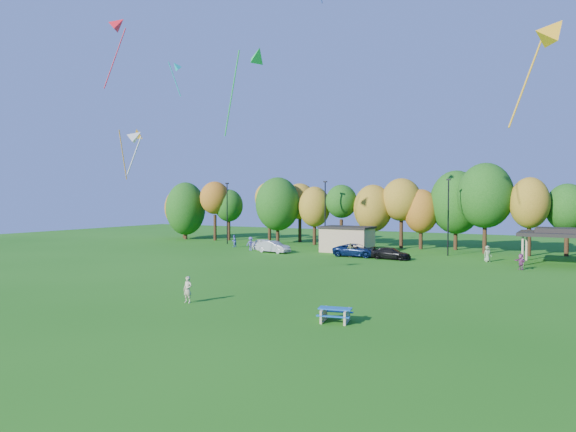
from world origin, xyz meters
The scene contains 22 objects.
ground centered at (0.00, 0.00, 0.00)m, with size 160.00×160.00×0.00m, color #19600F.
tree_line centered at (-1.03, 45.51, 5.91)m, with size 93.57×10.55×11.15m.
lamp_posts centered at (2.00, 40.00, 4.90)m, with size 64.50×0.25×9.09m.
utility_building centered at (-10.00, 38.00, 1.64)m, with size 6.30×4.30×3.25m.
pavilion centered at (14.00, 37.00, 3.23)m, with size 8.20×6.20×3.77m.
picnic_table centered at (3.49, 3.63, 0.45)m, with size 2.08×1.84×0.78m.
kite_flyer centered at (-6.99, 3.73, 0.86)m, with size 0.63×0.41×1.73m, color #BAB08B.
car_a centered at (-20.32, 35.00, 0.74)m, with size 1.76×4.37×1.49m, color white.
car_b centered at (-17.78, 32.84, 0.73)m, with size 1.54×4.42×1.46m, color #AAAAB0.
car_c centered at (-7.10, 33.76, 0.75)m, with size 2.48×5.38×1.49m, color #0C1E4A.
car_d centered at (-2.78, 33.21, 0.65)m, with size 1.83×4.50×1.31m, color black.
far_person_1 centered at (10.61, 31.08, 0.77)m, with size 1.44×0.46×1.55m, color #843770.
far_person_2 centered at (-21.80, 33.84, 0.88)m, with size 1.13×0.65×1.75m, color #5B4FAE.
far_person_3 centered at (6.96, 35.97, 0.87)m, with size 0.85×0.55×1.73m, color #7C9D6B.
far_person_4 centered at (-26.36, 36.55, 0.84)m, with size 0.81×0.63×1.67m, color #5761C0.
far_person_5 centered at (-7.43, 32.81, 0.82)m, with size 0.96×0.40×1.64m, color olive.
kite_2 centered at (-7.90, 13.53, 18.40)m, with size 4.19×2.49×7.38m.
kite_6 centered at (-23.28, 15.48, 13.20)m, with size 1.83×3.09×5.33m.
kite_7 centered at (-25.64, 24.01, 22.07)m, with size 1.90×2.50×4.38m.
kite_8 centered at (13.86, 6.53, 15.02)m, with size 3.26×2.34×5.55m.
kite_11 centered at (-12.97, 5.21, 11.28)m, with size 2.06×1.67×3.45m.
kite_13 centered at (-21.43, 11.52, 22.54)m, with size 3.60×2.58×6.44m.
Camera 1 is at (14.80, -22.08, 6.81)m, focal length 32.00 mm.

